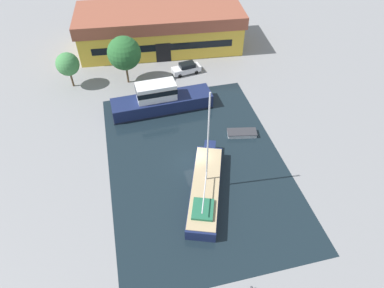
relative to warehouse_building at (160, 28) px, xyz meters
name	(u,v)px	position (x,y,z in m)	size (l,w,h in m)	color
ground_plane	(196,163)	(-0.77, -28.43, -3.31)	(440.00, 440.00, 0.00)	gray
water_canal	(196,163)	(-0.77, -28.43, -3.31)	(20.15, 29.10, 0.01)	black
warehouse_building	(160,28)	(0.00, 0.00, 0.00)	(28.14, 13.28, 6.54)	gold
quay_tree_near_building	(124,53)	(-6.79, -9.84, 1.56)	(4.81, 4.81, 7.29)	brown
quay_tree_by_water	(68,64)	(-14.89, -8.95, 0.39)	(3.31, 3.31, 5.37)	brown
parked_car	(186,68)	(2.35, -9.46, -2.46)	(4.65, 2.40, 1.70)	silver
sailboat_moored	(206,188)	(-0.87, -32.88, -2.53)	(6.70, 12.67, 12.68)	#19234C
motor_cruiser	(161,100)	(-3.06, -17.52, -1.78)	(13.82, 3.92, 4.23)	#19234C
small_dinghy	(242,133)	(6.01, -25.09, -3.02)	(3.93, 2.20, 0.56)	silver
mooring_bollard	(251,288)	(0.22, -43.95, -2.99)	(0.23, 0.23, 0.60)	#47474C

